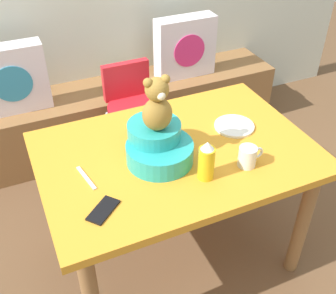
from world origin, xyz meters
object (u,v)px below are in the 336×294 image
Objects in this scene: infant_seat_teal at (158,145)px; ketchup_bottle at (206,161)px; highchair at (134,110)px; coffee_mug at (248,156)px; teddy_bear at (157,105)px; dining_table at (176,168)px; cell_phone at (103,210)px; dinner_plate_near at (234,126)px; pillow_floral_left at (11,79)px; pillow_floral_right at (185,47)px; book_stack at (124,80)px.

infant_seat_teal is 0.24m from ketchup_bottle.
coffee_mug is (0.19, -0.97, 0.27)m from highchair.
ketchup_bottle reaches higher than highchair.
teddy_bear is (-0.15, -0.77, 0.50)m from highchair.
dining_table is 0.50m from cell_phone.
dinner_plate_near is at bearing 69.41° from coffee_mug.
infant_seat_teal is at bearing -170.24° from dining_table.
coffee_mug is at bearing -58.48° from pillow_floral_left.
pillow_floral_right is at bearing 75.08° from coffee_mug.
pillow_floral_left is at bearing 113.34° from infant_seat_teal.
highchair is (0.05, 0.75, -0.11)m from dining_table.
infant_seat_teal is 1.32× the size of teddy_bear.
cell_phone is at bearing -159.18° from dinner_plate_near.
coffee_mug is 0.67m from cell_phone.
dinner_plate_near is (0.21, -1.13, 0.24)m from book_stack.
ketchup_bottle is 0.92× the size of dinner_plate_near.
dining_table is at bearing 9.76° from infant_seat_teal.
teddy_bear is at bearing -120.98° from pillow_floral_right.
infant_seat_teal reaches higher than highchair.
book_stack is 1.26m from infant_seat_teal.
highchair is at bearing 100.92° from coffee_mug.
infant_seat_teal is at bearing -96.48° from cell_phone.
highchair is at bearing -143.23° from pillow_floral_right.
teddy_bear is (-0.10, -0.02, 0.39)m from dining_table.
pillow_floral_left is 0.35× the size of dining_table.
dining_table is 8.80× the size of cell_phone.
ketchup_bottle is at bearing -91.15° from highchair.
teddy_bear reaches higher than cell_phone.
teddy_bear is (-0.24, -1.20, 0.51)m from book_stack.
book_stack is 0.61× the size of infant_seat_teal.
infant_seat_teal is (-0.15, -0.77, 0.29)m from highchair.
coffee_mug is at bearing -110.59° from dinner_plate_near.
cell_phone is at bearing -151.04° from dining_table.
pillow_floral_left is 1.33× the size of infant_seat_teal.
ketchup_bottle is 1.54× the size of coffee_mug.
highchair is 1.01m from ketchup_bottle.
cell_phone is (-0.48, -0.98, 0.22)m from highchair.
coffee_mug reaches higher than cell_phone.
book_stack is at bearing 78.88° from teddy_bear.
pillow_floral_left is 3.67× the size of coffee_mug.
coffee_mug is at bearing -104.92° from pillow_floral_right.
dinner_plate_near is at bearing 9.46° from dining_table.
highchair is 1.02m from coffee_mug.
pillow_floral_left is 1.41m from cell_phone.
teddy_bear is (-0.71, -1.18, 0.34)m from pillow_floral_right.
teddy_bear is at bearing -90.00° from infant_seat_teal.
infant_seat_teal reaches higher than book_stack.
highchair reaches higher than dining_table.
highchair is (-0.08, -0.44, 0.01)m from book_stack.
dinner_plate_near is at bearing -49.20° from pillow_floral_left.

